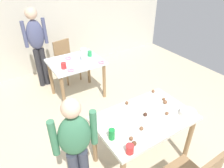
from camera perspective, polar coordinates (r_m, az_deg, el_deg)
The scene contains 27 objects.
ground_plane at distance 2.98m, azimuth 5.75°, elevation -20.16°, with size 6.40×6.40×0.00m, color beige.
wall_back at distance 4.85m, azimuth -18.15°, elevation 18.08°, with size 6.40×0.10×2.60m, color beige.
dining_table_near at distance 2.52m, azimuth 8.85°, elevation -10.95°, with size 1.16×0.74×0.75m.
dining_table_far at distance 3.82m, azimuth -10.02°, elevation 4.76°, with size 0.93×0.77×0.75m.
chair_far_table at distance 4.52m, azimuth -12.84°, elevation 7.03°, with size 0.48×0.48×0.87m.
person_girl_near at distance 2.11m, azimuth -10.06°, elevation -16.39°, with size 0.45×0.26×1.33m.
person_adult_far at distance 4.24m, azimuth -20.31°, elevation 11.09°, with size 0.45×0.22×1.60m.
mixing_bowl at distance 2.59m, azimuth 20.50°, elevation -7.65°, with size 0.19×0.19×0.06m, color white.
soda_can at distance 2.14m, azimuth -0.08°, elevation -13.84°, with size 0.07×0.07×0.12m, color #198438.
fork_near at distance 2.67m, azimuth 16.90°, elevation -6.26°, with size 0.17×0.02×0.01m, color silver.
cup_near_0 at distance 2.04m, azimuth 5.00°, elevation -17.63°, with size 0.08×0.08×0.10m, color red.
cake_ball_0 at distance 2.69m, azimuth 14.65°, elevation -4.89°, with size 0.05×0.05×0.05m, color brown.
cake_ball_1 at distance 2.61m, azimuth 4.17°, elevation -5.25°, with size 0.04×0.04×0.04m, color brown.
cake_ball_2 at distance 2.46m, azimuth 9.28°, elevation -8.36°, with size 0.05×0.05×0.05m, color #3D2319.
cake_ball_3 at distance 2.75m, azimuth 14.24°, elevation -4.09°, with size 0.04×0.04×0.04m, color brown.
cake_ball_4 at distance 2.53m, azimuth 15.09°, elevation -7.91°, with size 0.04×0.04×0.04m, color brown.
cake_ball_5 at distance 2.87m, azimuth 11.44°, elevation -1.97°, with size 0.04×0.04×0.04m, color brown.
cake_ball_6 at distance 2.12m, azimuth 6.23°, elevation -16.16°, with size 0.05×0.05×0.05m, color brown.
cake_ball_7 at distance 2.16m, azimuth 5.38°, elevation -14.91°, with size 0.04×0.04×0.04m, color brown.
cake_ball_8 at distance 2.28m, azimuth 8.26°, elevation -12.15°, with size 0.04×0.04×0.04m, color brown.
pitcher_far at distance 3.70m, azimuth -7.85°, elevation 8.14°, with size 0.11×0.11×0.23m, color white.
cup_far_0 at distance 3.89m, azimuth -6.23°, elevation 8.44°, with size 0.08×0.08×0.10m, color green.
cup_far_1 at distance 3.51m, azimuth -13.34°, elevation 5.00°, with size 0.09×0.09×0.10m, color red.
donut_far_0 at distance 3.86m, azimuth -12.09°, elevation 7.13°, with size 0.12×0.12×0.04m, color pink.
donut_far_1 at distance 3.63m, azimuth -2.95°, elevation 6.15°, with size 0.12×0.12×0.04m, color pink.
donut_far_2 at distance 3.42m, azimuth -11.38°, elevation 3.85°, with size 0.11×0.11×0.03m, color pink.
donut_far_3 at distance 3.64m, azimuth -10.58°, elevation 5.79°, with size 0.13×0.13×0.04m, color white.
Camera 1 is at (-1.21, -1.38, 2.35)m, focal length 32.74 mm.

